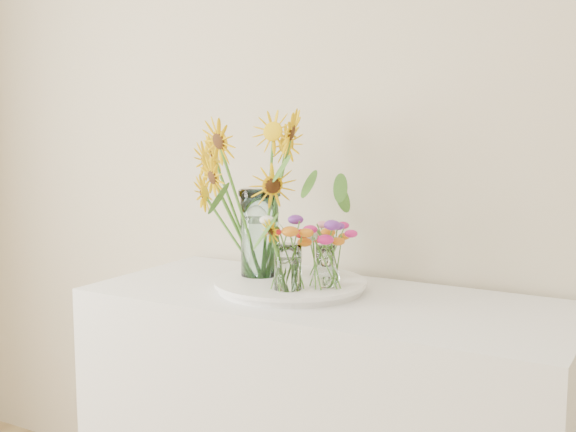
# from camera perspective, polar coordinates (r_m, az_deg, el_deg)

# --- Properties ---
(tray) EXTENTS (0.43, 0.43, 0.02)m
(tray) POSITION_cam_1_polar(r_m,az_deg,el_deg) (2.14, 0.18, -5.57)
(tray) COLOR white
(tray) RESTS_ON counter
(mason_jar) EXTENTS (0.13, 0.13, 0.27)m
(mason_jar) POSITION_cam_1_polar(r_m,az_deg,el_deg) (2.19, -2.26, -1.36)
(mason_jar) COLOR #B9E8EA
(mason_jar) RESTS_ON tray
(sunflower_bouquet) EXTENTS (0.79, 0.79, 0.50)m
(sunflower_bouquet) POSITION_cam_1_polar(r_m,az_deg,el_deg) (2.17, -2.27, 1.70)
(sunflower_bouquet) COLOR #E8B504
(sunflower_bouquet) RESTS_ON tray
(small_vase_a) EXTENTS (0.08, 0.08, 0.13)m
(small_vase_a) POSITION_cam_1_polar(r_m,az_deg,el_deg) (2.01, -0.02, -4.14)
(small_vase_a) COLOR white
(small_vase_a) RESTS_ON tray
(wildflower_posy_a) EXTENTS (0.20, 0.20, 0.22)m
(wildflower_posy_a) POSITION_cam_1_polar(r_m,az_deg,el_deg) (2.00, -0.02, -2.88)
(wildflower_posy_a) COLOR orange
(wildflower_posy_a) RESTS_ON tray
(small_vase_b) EXTENTS (0.10, 0.10, 0.11)m
(small_vase_b) POSITION_cam_1_polar(r_m,az_deg,el_deg) (2.05, 3.03, -4.19)
(small_vase_b) COLOR white
(small_vase_b) RESTS_ON tray
(wildflower_posy_b) EXTENTS (0.21, 0.21, 0.20)m
(wildflower_posy_b) POSITION_cam_1_polar(r_m,az_deg,el_deg) (2.04, 3.04, -2.95)
(wildflower_posy_b) COLOR orange
(wildflower_posy_b) RESTS_ON tray
(small_vase_c) EXTENTS (0.08, 0.08, 0.10)m
(small_vase_c) POSITION_cam_1_polar(r_m,az_deg,el_deg) (2.19, 2.95, -3.62)
(small_vase_c) COLOR white
(small_vase_c) RESTS_ON tray
(wildflower_posy_c) EXTENTS (0.18, 0.18, 0.19)m
(wildflower_posy_c) POSITION_cam_1_polar(r_m,az_deg,el_deg) (2.18, 2.96, -2.46)
(wildflower_posy_c) COLOR orange
(wildflower_posy_c) RESTS_ON tray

